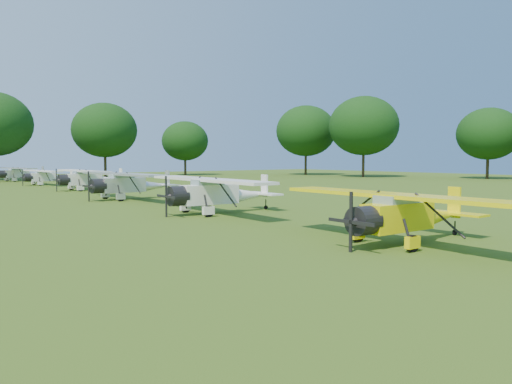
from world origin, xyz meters
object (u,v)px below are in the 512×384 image
at_px(aircraft_3, 217,191).
at_px(aircraft_5, 89,177).
at_px(aircraft_4, 129,182).
at_px(aircraft_7, 20,172).
at_px(aircraft_2, 406,211).
at_px(aircraft_6, 47,176).

bearing_deg(aircraft_3, aircraft_5, 89.33).
distance_m(aircraft_3, aircraft_4, 12.70).
height_order(aircraft_3, aircraft_5, aircraft_3).
xyz_separation_m(aircraft_5, aircraft_7, (-1.11, 24.65, -0.08)).
relative_size(aircraft_2, aircraft_5, 0.96).
bearing_deg(aircraft_4, aircraft_5, 81.09).
xyz_separation_m(aircraft_3, aircraft_5, (1.14, 25.45, -0.04)).
distance_m(aircraft_3, aircraft_5, 25.47).
bearing_deg(aircraft_3, aircraft_6, 91.35).
distance_m(aircraft_2, aircraft_7, 63.32).
bearing_deg(aircraft_7, aircraft_6, -98.33).
relative_size(aircraft_3, aircraft_4, 1.00).
bearing_deg(aircraft_5, aircraft_3, -93.58).
distance_m(aircraft_4, aircraft_6, 25.16).
xyz_separation_m(aircraft_4, aircraft_7, (0.10, 37.40, -0.12)).
bearing_deg(aircraft_5, aircraft_6, 92.61).
distance_m(aircraft_4, aircraft_5, 12.81).
relative_size(aircraft_2, aircraft_4, 0.93).
bearing_deg(aircraft_4, aircraft_6, 85.54).
height_order(aircraft_3, aircraft_4, aircraft_3).
bearing_deg(aircraft_7, aircraft_2, -99.82).
bearing_deg(aircraft_6, aircraft_7, 87.32).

